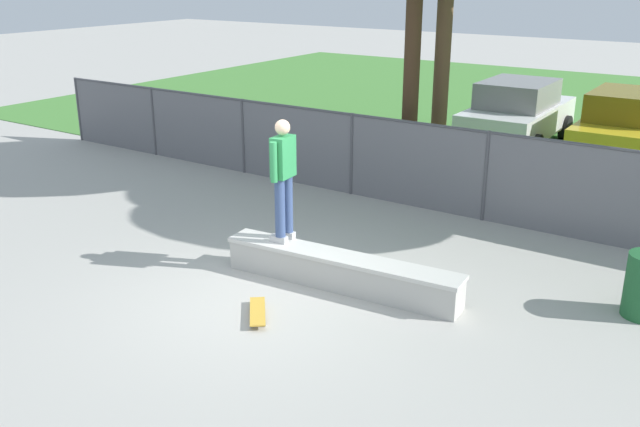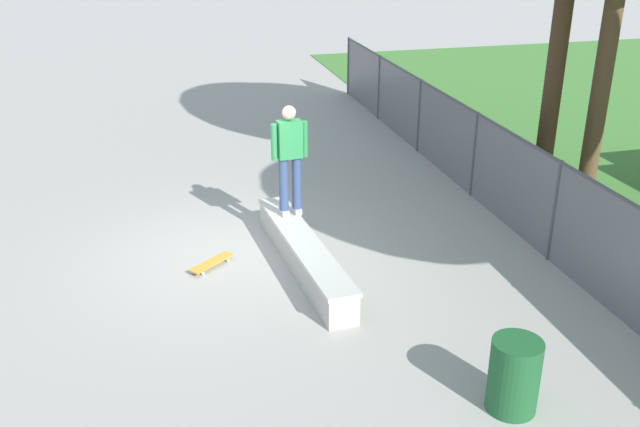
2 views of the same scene
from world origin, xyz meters
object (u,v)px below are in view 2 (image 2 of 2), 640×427
skateboarder (290,156)px  trash_bin (514,375)px  skateboard (212,263)px  concrete_ledge (304,255)px

skateboarder → trash_bin: (4.78, 1.46, -1.07)m
skateboarder → skateboard: bearing=-67.3°
skateboarder → trash_bin: 5.11m
concrete_ledge → trash_bin: 4.05m
concrete_ledge → skateboarder: bearing=178.7°
concrete_ledge → trash_bin: size_ratio=4.18×
skateboarder → trash_bin: bearing=17.0°
trash_bin → skateboarder: bearing=-163.0°
concrete_ledge → trash_bin: bearing=21.5°
skateboarder → skateboard: (0.58, -1.39, -1.43)m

